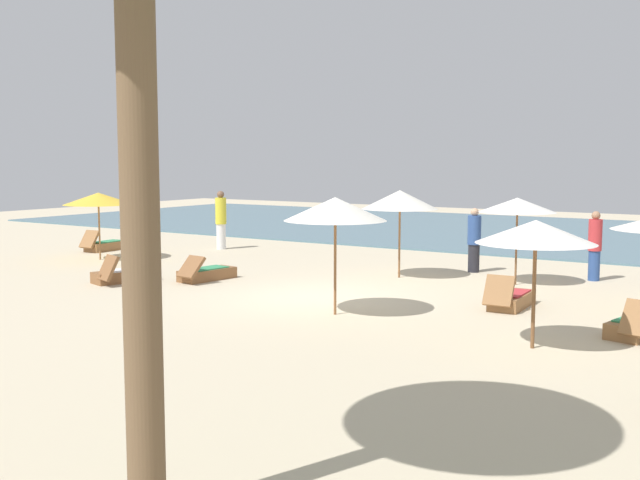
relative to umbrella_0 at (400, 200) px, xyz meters
The scene contains 15 objects.
ground_plane 4.12m from the umbrella_0, 91.60° to the right, with size 60.00×60.00×0.00m, color beige.
ocean_water 13.54m from the umbrella_0, 90.43° to the left, with size 48.00×16.00×0.06m, color slate.
umbrella_0 is the anchor object (origin of this frame).
umbrella_1 9.35m from the umbrella_0, 168.59° to the right, with size 2.08×2.08×2.03m.
umbrella_3 7.47m from the umbrella_0, 46.15° to the right, with size 1.91×1.91×2.09m.
umbrella_4 4.99m from the umbrella_0, 77.45° to the right, with size 2.01×2.01×2.31m.
umbrella_5 2.94m from the umbrella_0, 10.72° to the left, with size 1.85×1.85×2.12m.
lounger_1 4.76m from the umbrella_0, 31.54° to the right, with size 0.67×1.66×0.74m.
lounger_2 7.59m from the umbrella_0, 28.93° to the right, with size 0.91×1.74×0.72m.
lounger_3 10.98m from the umbrella_0, behind, with size 0.67×1.69×0.72m.
lounger_4 7.22m from the umbrella_0, 140.89° to the right, with size 1.03×1.73×0.75m.
lounger_5 5.27m from the umbrella_0, 141.81° to the right, with size 0.81×1.76×0.68m.
person_2 2.57m from the umbrella_0, 56.83° to the left, with size 0.49×0.49×1.73m.
person_3 8.23m from the umbrella_0, 164.19° to the left, with size 0.46×0.46×1.96m.
person_4 4.99m from the umbrella_0, 27.05° to the left, with size 0.47×0.47×1.75m.
Camera 1 is at (8.99, -13.83, 3.08)m, focal length 42.89 mm.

